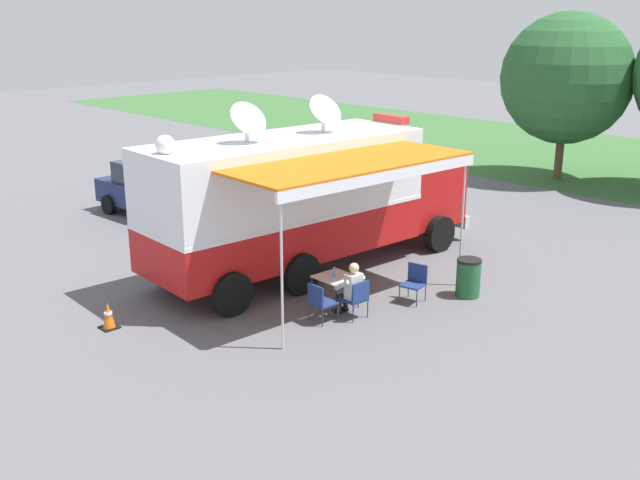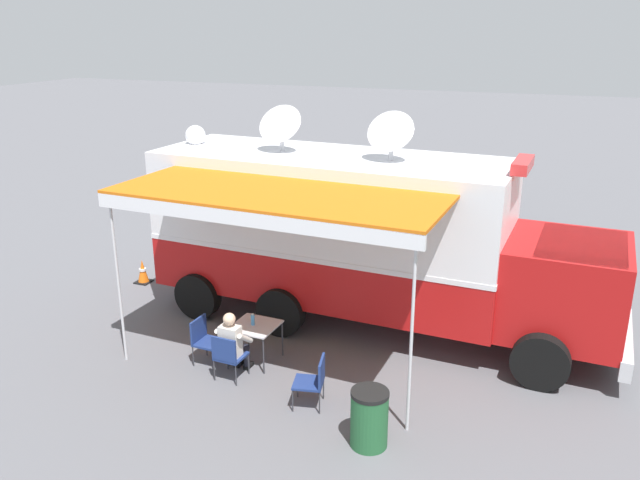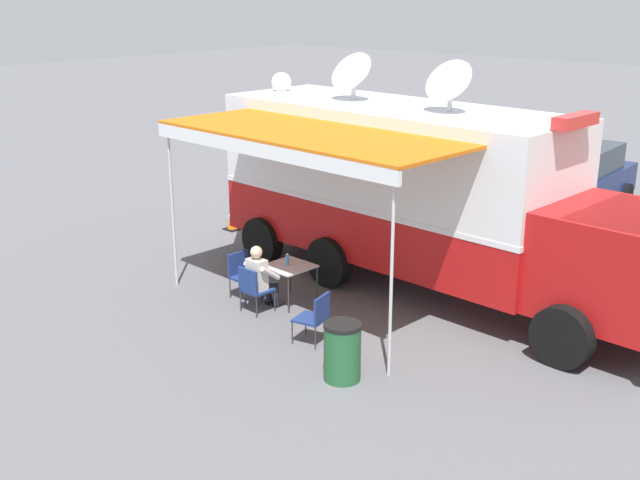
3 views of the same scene
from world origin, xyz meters
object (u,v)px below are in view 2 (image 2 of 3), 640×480
(folding_chair_beside_table, at_px, (204,337))
(car_behind_truck, at_px, (431,198))
(traffic_cone, at_px, (143,272))
(folding_chair_at_table, at_px, (228,354))
(seated_responder, at_px, (233,342))
(folding_chair_spare_by_truck, at_px, (314,378))
(folding_table, at_px, (255,328))
(command_truck, at_px, (363,234))
(water_bottle, at_px, (253,320))
(trash_bin, at_px, (369,418))

(folding_chair_beside_table, bearing_deg, car_behind_truck, 167.98)
(traffic_cone, distance_m, car_behind_truck, 9.09)
(folding_chair_at_table, xyz_separation_m, seated_responder, (-0.19, 0.01, 0.14))
(folding_chair_spare_by_truck, distance_m, seated_responder, 1.75)
(folding_table, xyz_separation_m, traffic_cone, (-2.47, -4.27, -0.39))
(command_truck, height_order, folding_chair_at_table, command_truck)
(folding_chair_beside_table, bearing_deg, water_bottle, 115.45)
(command_truck, xyz_separation_m, folding_chair_spare_by_truck, (3.31, 0.23, -1.43))
(water_bottle, relative_size, folding_chair_spare_by_truck, 0.26)
(trash_bin, xyz_separation_m, car_behind_truck, (-11.33, -1.42, 0.42))
(folding_table, height_order, traffic_cone, folding_table)
(folding_chair_spare_by_truck, distance_m, traffic_cone, 6.81)
(folding_table, relative_size, trash_bin, 0.92)
(trash_bin, relative_size, traffic_cone, 1.57)
(water_bottle, height_order, traffic_cone, water_bottle)
(command_truck, relative_size, water_bottle, 42.87)
(folding_table, distance_m, car_behind_truck, 9.73)
(command_truck, distance_m, trash_bin, 4.47)
(folding_chair_at_table, distance_m, traffic_cone, 5.28)
(folding_chair_at_table, height_order, trash_bin, trash_bin)
(trash_bin, bearing_deg, folding_chair_at_table, -107.38)
(car_behind_truck, bearing_deg, trash_bin, 7.16)
(command_truck, distance_m, folding_chair_at_table, 3.72)
(folding_table, relative_size, folding_chair_beside_table, 0.97)
(traffic_cone, bearing_deg, command_truck, 88.24)
(traffic_cone, bearing_deg, folding_chair_spare_by_truck, 59.18)
(traffic_cone, bearing_deg, water_bottle, 59.71)
(folding_table, height_order, seated_responder, seated_responder)
(seated_responder, relative_size, trash_bin, 1.37)
(folding_chair_at_table, bearing_deg, folding_chair_spare_by_truck, 82.69)
(command_truck, bearing_deg, trash_bin, 18.86)
(water_bottle, bearing_deg, traffic_cone, -120.29)
(seated_responder, bearing_deg, folding_chair_beside_table, -106.92)
(folding_table, xyz_separation_m, water_bottle, (0.00, -0.04, 0.16))
(trash_bin, height_order, car_behind_truck, car_behind_truck)
(trash_bin, bearing_deg, seated_responder, -110.83)
(car_behind_truck, bearing_deg, seated_responder, -7.85)
(folding_chair_beside_table, distance_m, traffic_cone, 4.47)
(folding_chair_spare_by_truck, xyz_separation_m, car_behind_truck, (-10.66, -0.29, 0.37))
(trash_bin, distance_m, traffic_cone, 8.13)
(folding_chair_beside_table, height_order, car_behind_truck, car_behind_truck)
(folding_chair_at_table, xyz_separation_m, trash_bin, (0.89, 2.85, -0.06))
(folding_chair_spare_by_truck, bearing_deg, trash_bin, 59.43)
(folding_table, height_order, water_bottle, water_bottle)
(folding_chair_at_table, height_order, folding_chair_spare_by_truck, same)
(command_truck, distance_m, car_behind_truck, 7.42)
(water_bottle, relative_size, trash_bin, 0.25)
(folding_table, distance_m, folding_chair_at_table, 0.83)
(folding_table, bearing_deg, trash_bin, 58.04)
(water_bottle, distance_m, folding_chair_at_table, 0.86)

